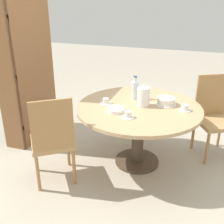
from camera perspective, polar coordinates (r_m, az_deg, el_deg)
The scene contains 12 objects.
ground_plane at distance 3.39m, azimuth 5.05°, elevation -10.03°, with size 14.00×14.00×0.00m, color #B2A893.
dining_table at distance 3.10m, azimuth 5.43°, elevation -1.02°, with size 1.36×1.36×0.71m.
chair_a at distance 2.87m, azimuth -11.99°, elevation -5.40°, with size 0.59×0.59×0.97m.
chair_b at distance 3.56m, azimuth 20.06°, elevation -0.56°, with size 0.57×0.57×0.97m.
bookshelf at distance 3.79m, azimuth -16.74°, elevation 8.08°, with size 0.86×0.28×1.96m.
coffee_pot at distance 3.04m, azimuth 6.43°, elevation 3.25°, with size 0.14×0.14×0.25m.
water_bottle at distance 3.24m, azimuth 4.69°, elevation 4.58°, with size 0.08×0.08×0.27m.
cake_main at distance 3.13m, azimuth 10.86°, elevation 2.12°, with size 0.23×0.23×0.08m.
cup_a at distance 3.10m, azimuth -1.27°, elevation 2.12°, with size 0.13×0.13×0.06m.
cup_b at distance 2.77m, azimuth 3.27°, elevation -0.62°, with size 0.13×0.13×0.06m.
cup_c at distance 3.02m, azimuth 14.59°, elevation 0.73°, with size 0.13×0.13×0.06m.
plate_stack at distance 2.91m, azimuth 0.79°, elevation 0.49°, with size 0.19×0.19×0.04m.
Camera 1 is at (-2.76, -0.61, 1.87)m, focal length 45.00 mm.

